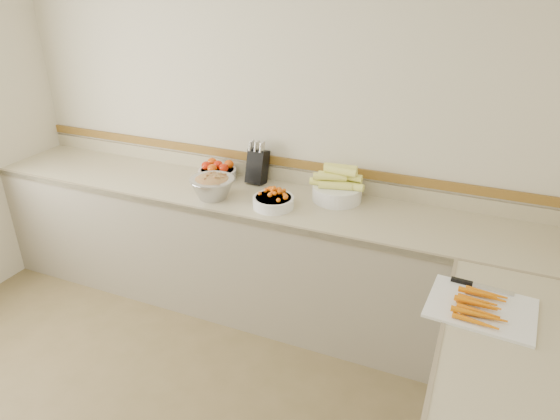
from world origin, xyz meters
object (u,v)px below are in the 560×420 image
at_px(knife_block, 257,166).
at_px(tomato_bowl, 217,172).
at_px(cherry_tomato_bowl, 273,200).
at_px(corn_bowl, 337,188).
at_px(cutting_board, 481,307).
at_px(rhubarb_bowl, 212,186).

xyz_separation_m(knife_block, tomato_bowl, (-0.30, -0.06, -0.07)).
bearing_deg(cherry_tomato_bowl, knife_block, 129.05).
relative_size(corn_bowl, cutting_board, 0.75).
xyz_separation_m(knife_block, rhubarb_bowl, (-0.16, -0.36, -0.04)).
bearing_deg(cutting_board, corn_bowl, 136.97).
distance_m(knife_block, cherry_tomato_bowl, 0.44).
bearing_deg(rhubarb_bowl, corn_bowl, 20.85).
bearing_deg(corn_bowl, tomato_bowl, 179.19).
relative_size(corn_bowl, rhubarb_bowl, 1.21).
height_order(rhubarb_bowl, cutting_board, rhubarb_bowl).
xyz_separation_m(tomato_bowl, cutting_board, (1.86, -0.90, -0.04)).
bearing_deg(knife_block, corn_bowl, -6.32).
relative_size(tomato_bowl, cherry_tomato_bowl, 1.02).
xyz_separation_m(corn_bowl, cutting_board, (0.95, -0.89, -0.07)).
bearing_deg(tomato_bowl, rhubarb_bowl, -65.93).
height_order(tomato_bowl, rhubarb_bowl, rhubarb_bowl).
height_order(knife_block, tomato_bowl, knife_block).
bearing_deg(rhubarb_bowl, cherry_tomato_bowl, 3.77).
xyz_separation_m(knife_block, cutting_board, (1.56, -0.95, -0.11)).
bearing_deg(cutting_board, knife_block, 148.57).
relative_size(tomato_bowl, rhubarb_bowl, 0.92).
relative_size(knife_block, cherry_tomato_bowl, 1.17).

